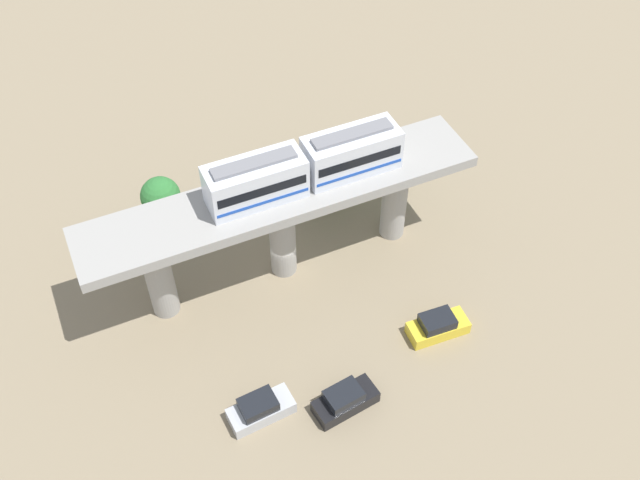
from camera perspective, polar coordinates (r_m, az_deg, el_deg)
The scene contains 9 objects.
ground_plane at distance 55.72m, azimuth -2.77°, elevation -2.17°, with size 120.00×120.00×0.00m, color #84755B.
viaduct at distance 51.26m, azimuth -3.01°, elevation 2.16°, with size 5.20×28.00×8.04m.
train at distance 49.28m, azimuth -1.21°, elevation 5.68°, with size 2.64×13.55×3.24m.
parked_car_black at distance 48.36m, azimuth 1.93°, elevation -12.22°, with size 2.30×4.39×1.76m.
parked_car_yellow at distance 52.11m, azimuth 9.05°, elevation -6.56°, with size 2.07×4.31×1.76m.
parked_car_silver at distance 48.17m, azimuth -4.62°, elevation -12.84°, with size 2.08×4.31×1.76m.
tree_near_viaduct at distance 59.98m, azimuth 3.37°, elevation 6.91°, with size 3.18×3.18×5.04m.
tree_mid_lot at distance 57.71m, azimuth 0.03°, elevation 5.28°, with size 3.49×3.49×5.38m.
tree_far_corner at distance 57.32m, azimuth -12.18°, elevation 3.30°, with size 3.05×3.05×4.94m.
Camera 1 is at (-33.71, 12.33, 42.61)m, focal length 41.55 mm.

